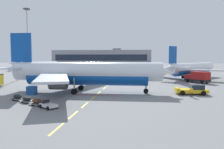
{
  "coord_description": "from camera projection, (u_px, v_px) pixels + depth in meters",
  "views": [
    {
      "loc": [
        26.37,
        -18.99,
        7.28
      ],
      "look_at": [
        20.08,
        29.5,
        3.39
      ],
      "focal_mm": 35.78,
      "sensor_mm": 36.0,
      "label": 1
    }
  ],
  "objects": [
    {
      "name": "pushback_tug",
      "position": [
        192.0,
        90.0,
        43.35
      ],
      "size": [
        6.1,
        3.37,
        2.08
      ],
      "color": "yellow",
      "rests_on": "ground"
    },
    {
      "name": "ground_crew_worker",
      "position": [
        192.0,
        92.0,
        40.0
      ],
      "size": [
        0.67,
        0.44,
        1.78
      ],
      "color": "#232328",
      "rests_on": "ground"
    },
    {
      "name": "apron_light_mast_near",
      "position": [
        27.0,
        34.0,
        82.9
      ],
      "size": [
        1.8,
        1.8,
        25.1
      ],
      "color": "slate",
      "rests_on": "ground"
    },
    {
      "name": "uld_cargo_container",
      "position": [
        32.0,
        90.0,
        43.12
      ],
      "size": [
        1.66,
        1.62,
        1.6
      ],
      "color": "#194C9E",
      "rests_on": "ground"
    },
    {
      "name": "ground_power_truck",
      "position": [
        43.0,
        75.0,
        68.37
      ],
      "size": [
        6.63,
        6.66,
        3.14
      ],
      "color": "black",
      "rests_on": "ground"
    },
    {
      "name": "airliner_foreground",
      "position": [
        84.0,
        73.0,
        45.45
      ],
      "size": [
        34.71,
        34.62,
        12.2
      ],
      "color": "silver",
      "rests_on": "ground"
    },
    {
      "name": "airliner_mid_left",
      "position": [
        35.0,
        65.0,
        122.56
      ],
      "size": [
        25.82,
        25.01,
        9.24
      ],
      "color": "silver",
      "rests_on": "ground"
    },
    {
      "name": "terminal_satellite",
      "position": [
        103.0,
        58.0,
        174.42
      ],
      "size": [
        73.41,
        25.8,
        13.86
      ],
      "color": "gray",
      "rests_on": "ground"
    },
    {
      "name": "fuel_service_truck",
      "position": [
        198.0,
        77.0,
        62.48
      ],
      "size": [
        6.57,
        6.72,
        3.14
      ],
      "color": "black",
      "rests_on": "ground"
    },
    {
      "name": "airliner_far_center",
      "position": [
        191.0,
        69.0,
        74.1
      ],
      "size": [
        24.12,
        26.19,
        10.41
      ],
      "color": "white",
      "rests_on": "ground"
    },
    {
      "name": "baggage_train",
      "position": [
        32.0,
        100.0,
        34.47
      ],
      "size": [
        10.49,
        7.59,
        1.14
      ],
      "color": "silver",
      "rests_on": "ground"
    },
    {
      "name": "apron_paint_markings",
      "position": [
        107.0,
        86.0,
        55.53
      ],
      "size": [
        8.0,
        92.47,
        0.01
      ],
      "color": "yellow",
      "rests_on": "ground"
    },
    {
      "name": "ground",
      "position": [
        194.0,
        85.0,
        57.14
      ],
      "size": [
        400.0,
        400.0,
        0.0
      ],
      "primitive_type": "plane",
      "color": "slate"
    }
  ]
}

